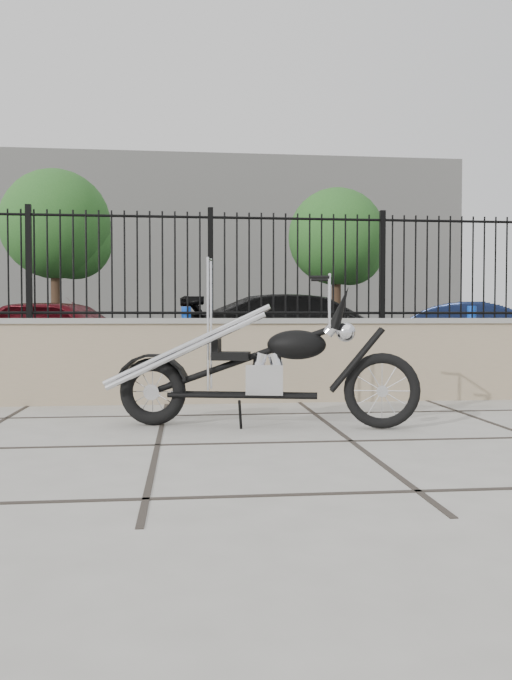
{
  "coord_description": "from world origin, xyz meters",
  "views": [
    {
      "loc": [
        -1.29,
        -5.04,
        0.97
      ],
      "look_at": [
        -0.64,
        1.04,
        0.76
      ],
      "focal_mm": 35.0,
      "sensor_mm": 36.0,
      "label": 1
    }
  ],
  "objects_px": {
    "chopper_motorcycle": "(260,341)",
    "car_black": "(310,332)",
    "car_blue": "(486,334)",
    "car_red": "(64,334)"
  },
  "relations": [
    {
      "from": "chopper_motorcycle",
      "to": "car_black",
      "type": "distance_m",
      "value": 6.74
    },
    {
      "from": "car_black",
      "to": "car_blue",
      "type": "distance_m",
      "value": 3.73
    },
    {
      "from": "chopper_motorcycle",
      "to": "car_red",
      "type": "xyz_separation_m",
      "value": [
        -2.87,
        6.66,
        -0.09
      ]
    },
    {
      "from": "car_red",
      "to": "car_black",
      "type": "height_order",
      "value": "car_black"
    },
    {
      "from": "chopper_motorcycle",
      "to": "car_blue",
      "type": "xyz_separation_m",
      "value": [
        5.39,
        6.99,
        -0.13
      ]
    },
    {
      "from": "chopper_motorcycle",
      "to": "car_black",
      "type": "xyz_separation_m",
      "value": [
        1.68,
        6.53,
        -0.06
      ]
    },
    {
      "from": "car_black",
      "to": "car_blue",
      "type": "relative_size",
      "value": 1.25
    },
    {
      "from": "car_blue",
      "to": "chopper_motorcycle",
      "type": "bearing_deg",
      "value": 162.19
    },
    {
      "from": "chopper_motorcycle",
      "to": "car_blue",
      "type": "distance_m",
      "value": 8.83
    },
    {
      "from": "car_black",
      "to": "car_blue",
      "type": "height_order",
      "value": "car_black"
    }
  ]
}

